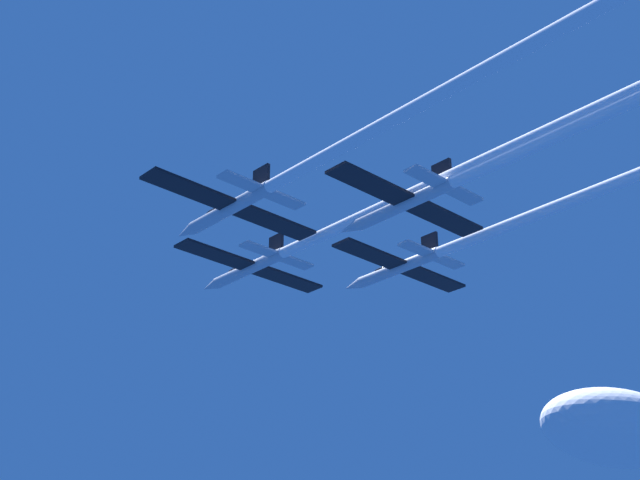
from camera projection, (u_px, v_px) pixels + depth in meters
name	position (u px, v px, depth m)	size (l,w,h in m)	color
jet_lead	(410.00, 194.00, 88.22)	(20.27, 80.18, 3.36)	#B2BAC6
jet_left_wing	(374.00, 129.00, 76.19)	(20.27, 68.80, 3.36)	#B2BAC6
jet_right_wing	(601.00, 188.00, 86.98)	(20.27, 83.27, 3.36)	#B2BAC6
jet_slot	(609.00, 111.00, 73.27)	(20.27, 74.22, 3.36)	#B2BAC6
cloud_wispy	(617.00, 429.00, 128.99)	(30.31, 16.67, 10.61)	white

